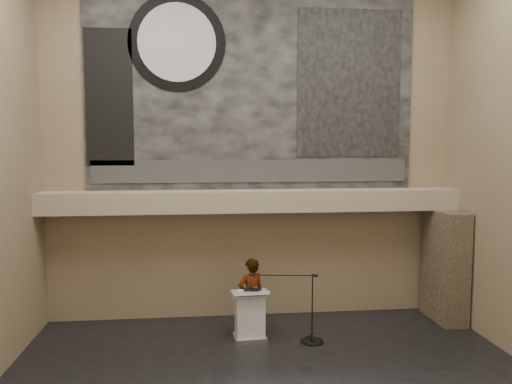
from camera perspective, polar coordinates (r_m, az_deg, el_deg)
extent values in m
cube|color=#887356|center=(12.31, -0.41, 5.22)|extent=(10.00, 0.02, 8.50)
cube|color=#887356|center=(4.43, 10.21, 4.88)|extent=(10.00, 0.02, 8.50)
cube|color=tan|center=(11.99, -0.21, -1.01)|extent=(10.00, 0.80, 0.50)
cylinder|color=#B2893D|center=(11.91, -7.86, -2.46)|extent=(0.04, 0.04, 0.06)
cylinder|color=#B2893D|center=(12.32, 8.65, -2.21)|extent=(0.04, 0.04, 0.06)
cube|color=black|center=(12.36, -0.40, 11.95)|extent=(8.00, 0.05, 5.00)
cube|color=#313131|center=(12.26, -0.37, 2.41)|extent=(7.76, 0.02, 0.55)
cylinder|color=black|center=(12.43, -9.02, 16.52)|extent=(2.30, 0.02, 2.30)
cylinder|color=silver|center=(12.41, -9.03, 16.54)|extent=(1.84, 0.02, 1.84)
cube|color=black|center=(12.80, 10.62, 12.09)|extent=(2.60, 0.02, 3.60)
cube|color=black|center=(12.42, -16.45, 10.32)|extent=(1.10, 0.02, 3.20)
cube|color=#433729|center=(13.16, 20.79, -7.86)|extent=(0.60, 1.40, 2.70)
cube|color=silver|center=(11.51, -0.72, -16.25)|extent=(0.75, 0.59, 0.08)
cube|color=white|center=(11.33, -0.72, -13.81)|extent=(0.66, 0.48, 0.96)
cube|color=white|center=(11.16, -0.72, -11.37)|extent=(0.84, 0.62, 0.14)
cube|color=black|center=(11.15, -0.40, -11.12)|extent=(0.41, 0.38, 0.04)
cube|color=silver|center=(11.10, -1.59, -11.28)|extent=(0.29, 0.34, 0.00)
imported|color=silver|center=(11.57, -0.58, -11.79)|extent=(0.74, 0.61, 1.74)
cylinder|color=black|center=(11.44, 6.40, -16.58)|extent=(0.52, 0.52, 0.02)
cylinder|color=black|center=(11.18, 6.44, -13.03)|extent=(0.03, 0.03, 1.52)
cylinder|color=black|center=(10.94, 3.02, -9.49)|extent=(1.44, 0.22, 0.02)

